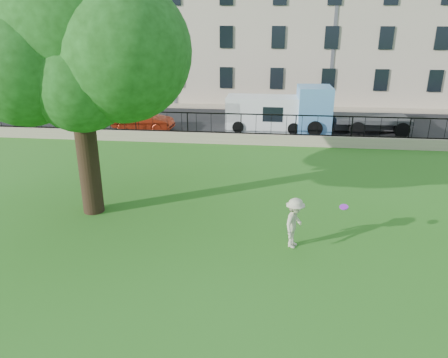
# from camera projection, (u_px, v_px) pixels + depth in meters

# --- Properties ---
(ground) EXTENTS (120.00, 120.00, 0.00)m
(ground) POSITION_uv_depth(u_px,v_px,m) (212.00, 253.00, 13.38)
(ground) COLOR #2A6C19
(ground) RESTS_ON ground
(retaining_wall) EXTENTS (50.00, 0.40, 0.60)m
(retaining_wall) POSITION_uv_depth(u_px,v_px,m) (241.00, 139.00, 24.42)
(retaining_wall) COLOR gray
(retaining_wall) RESTS_ON ground
(iron_railing) EXTENTS (50.00, 0.05, 1.13)m
(iron_railing) POSITION_uv_depth(u_px,v_px,m) (241.00, 124.00, 24.11)
(iron_railing) COLOR black
(iron_railing) RESTS_ON retaining_wall
(street) EXTENTS (60.00, 9.00, 0.01)m
(street) POSITION_uv_depth(u_px,v_px,m) (246.00, 124.00, 28.89)
(street) COLOR black
(street) RESTS_ON ground
(sidewalk) EXTENTS (60.00, 1.40, 0.12)m
(sidewalk) POSITION_uv_depth(u_px,v_px,m) (250.00, 107.00, 33.70)
(sidewalk) COLOR gray
(sidewalk) RESTS_ON ground
(building_row) EXTENTS (56.40, 10.40, 13.80)m
(building_row) POSITION_uv_depth(u_px,v_px,m) (256.00, 13.00, 36.51)
(building_row) COLOR beige
(building_row) RESTS_ON ground
(tree) EXTENTS (7.89, 6.09, 9.67)m
(tree) POSITION_uv_depth(u_px,v_px,m) (70.00, 30.00, 14.00)
(tree) COLOR black
(tree) RESTS_ON ground
(man) EXTENTS (0.94, 1.20, 1.63)m
(man) POSITION_uv_depth(u_px,v_px,m) (295.00, 223.00, 13.47)
(man) COLOR #BEB99A
(man) RESTS_ON ground
(frisbee) EXTENTS (0.32, 0.31, 0.12)m
(frisbee) POSITION_uv_depth(u_px,v_px,m) (344.00, 207.00, 13.44)
(frisbee) COLOR purple
(red_sedan) EXTENTS (3.87, 1.60, 1.25)m
(red_sedan) POSITION_uv_depth(u_px,v_px,m) (143.00, 120.00, 27.17)
(red_sedan) COLOR #992912
(red_sedan) RESTS_ON street
(white_van) EXTENTS (4.97, 1.99, 2.08)m
(white_van) POSITION_uv_depth(u_px,v_px,m) (266.00, 113.00, 27.15)
(white_van) COLOR white
(white_van) RESTS_ON street
(blue_truck) EXTENTS (6.65, 2.58, 2.75)m
(blue_truck) POSITION_uv_depth(u_px,v_px,m) (352.00, 110.00, 26.52)
(blue_truck) COLOR #60A0E2
(blue_truck) RESTS_ON street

